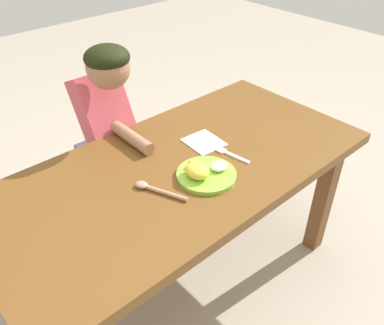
{
  "coord_description": "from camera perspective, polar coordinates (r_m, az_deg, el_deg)",
  "views": [
    {
      "loc": [
        -0.76,
        -0.91,
        1.53
      ],
      "look_at": [
        0.02,
        -0.04,
        0.68
      ],
      "focal_mm": 37.33,
      "sensor_mm": 36.0,
      "label": 1
    }
  ],
  "objects": [
    {
      "name": "ground_plane",
      "position": [
        1.93,
        -1.24,
        -16.44
      ],
      "size": [
        8.0,
        8.0,
        0.0
      ],
      "primitive_type": "plane",
      "color": "#A99E8B"
    },
    {
      "name": "dining_table",
      "position": [
        1.52,
        -1.52,
        -3.07
      ],
      "size": [
        1.45,
        0.71,
        0.66
      ],
      "color": "brown",
      "rests_on": "ground_plane"
    },
    {
      "name": "plate",
      "position": [
        1.39,
        1.8,
        -1.47
      ],
      "size": [
        0.21,
        0.21,
        0.06
      ],
      "color": "#89C73B",
      "rests_on": "dining_table"
    },
    {
      "name": "fork",
      "position": [
        1.52,
        5.19,
        1.3
      ],
      "size": [
        0.05,
        0.2,
        0.01
      ],
      "rotation": [
        0.0,
        0.0,
        1.72
      ],
      "color": "silver",
      "rests_on": "dining_table"
    },
    {
      "name": "spoon",
      "position": [
        1.34,
        -5.38,
        -3.81
      ],
      "size": [
        0.1,
        0.19,
        0.02
      ],
      "rotation": [
        0.0,
        0.0,
        1.97
      ],
      "color": "tan",
      "rests_on": "dining_table"
    },
    {
      "name": "person",
      "position": [
        1.81,
        -11.9,
        2.57
      ],
      "size": [
        0.21,
        0.44,
        1.03
      ],
      "rotation": [
        0.0,
        0.0,
        3.14
      ],
      "color": "#473C67",
      "rests_on": "ground_plane"
    },
    {
      "name": "napkin",
      "position": [
        1.59,
        1.71,
        2.93
      ],
      "size": [
        0.14,
        0.15,
        0.0
      ],
      "primitive_type": "cube",
      "rotation": [
        0.0,
        0.0,
        -0.07
      ],
      "color": "white",
      "rests_on": "dining_table"
    }
  ]
}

